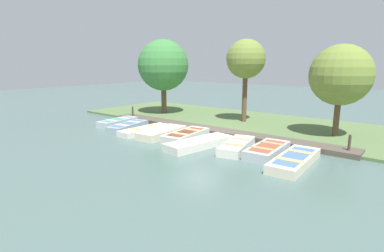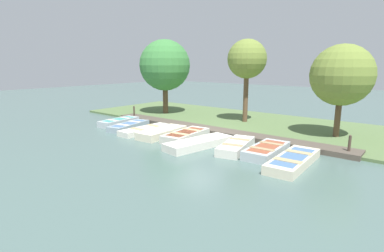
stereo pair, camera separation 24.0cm
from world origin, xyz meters
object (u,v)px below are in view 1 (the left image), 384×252
object	(u,v)px
mooring_post_far	(349,145)
rowboat_5	(200,143)
park_tree_center	(341,75)
rowboat_3	(162,132)
rowboat_1	(128,126)
rowboat_2	(145,130)
rowboat_4	(186,135)
rowboat_8	(294,160)
park_tree_left	(246,60)
mooring_post_near	(133,113)
rowboat_6	(237,146)
rowboat_0	(118,122)
rowboat_7	(267,150)
park_tree_far_left	(163,65)

from	to	relation	value
mooring_post_far	rowboat_5	bearing A→B (deg)	-63.99
park_tree_center	rowboat_3	bearing A→B (deg)	-54.69
rowboat_1	rowboat_2	size ratio (longest dim) A/B	0.95
rowboat_4	rowboat_8	xyz separation A→B (m)	(0.43, 5.83, -0.03)
rowboat_2	park_tree_left	world-z (taller)	park_tree_left
rowboat_2	park_tree_center	distance (m)	10.76
rowboat_2	mooring_post_near	bearing A→B (deg)	-120.62
rowboat_6	rowboat_8	bearing A→B (deg)	68.89
rowboat_0	rowboat_3	bearing A→B (deg)	78.55
rowboat_5	rowboat_6	world-z (taller)	rowboat_6
rowboat_6	park_tree_center	world-z (taller)	park_tree_center
mooring_post_near	mooring_post_far	distance (m)	13.87
rowboat_3	rowboat_4	bearing A→B (deg)	95.36
rowboat_2	rowboat_5	bearing A→B (deg)	85.26
rowboat_3	mooring_post_near	xyz separation A→B (m)	(-2.40, -5.17, 0.27)
rowboat_3	mooring_post_near	distance (m)	5.70
rowboat_7	mooring_post_near	world-z (taller)	mooring_post_near
rowboat_3	mooring_post_far	size ratio (longest dim) A/B	3.26
rowboat_2	mooring_post_far	distance (m)	10.35
mooring_post_far	rowboat_0	bearing A→B (deg)	-81.42
rowboat_3	rowboat_8	bearing A→B (deg)	84.18
rowboat_4	park_tree_left	xyz separation A→B (m)	(-5.68, 0.25, 3.89)
rowboat_6	mooring_post_near	xyz separation A→B (m)	(-2.19, -9.69, 0.28)
rowboat_4	rowboat_8	distance (m)	5.85
rowboat_4	park_tree_center	size ratio (longest dim) A/B	0.63
rowboat_7	rowboat_8	size ratio (longest dim) A/B	0.81
rowboat_0	rowboat_5	xyz separation A→B (m)	(0.87, 7.22, -0.01)
rowboat_4	mooring_post_near	distance (m)	6.99
park_tree_left	rowboat_1	bearing A→B (deg)	-38.47
rowboat_0	rowboat_1	xyz separation A→B (m)	(0.34, 1.42, -0.02)
rowboat_1	rowboat_5	distance (m)	5.82
rowboat_1	rowboat_5	xyz separation A→B (m)	(0.53, 5.79, 0.02)
rowboat_5	rowboat_6	xyz separation A→B (m)	(-0.65, 1.64, 0.01)
park_tree_left	rowboat_7	bearing A→B (deg)	37.06
rowboat_1	mooring_post_near	world-z (taller)	mooring_post_near
rowboat_2	rowboat_3	world-z (taller)	rowboat_3
rowboat_3	rowboat_4	world-z (taller)	rowboat_4
rowboat_5	rowboat_7	distance (m)	3.15
rowboat_1	rowboat_7	size ratio (longest dim) A/B	1.10
rowboat_5	rowboat_7	world-z (taller)	rowboat_7
mooring_post_near	rowboat_1	bearing A→B (deg)	44.26
rowboat_2	rowboat_6	world-z (taller)	rowboat_6
rowboat_5	mooring_post_far	bearing A→B (deg)	126.23
park_tree_far_left	rowboat_0	bearing A→B (deg)	4.74
rowboat_3	rowboat_2	bearing A→B (deg)	-95.31
park_tree_far_left	park_tree_center	bearing A→B (deg)	90.72
park_tree_far_left	mooring_post_far	bearing A→B (deg)	78.47
rowboat_1	park_tree_center	world-z (taller)	park_tree_center
rowboat_1	rowboat_7	world-z (taller)	rowboat_7
rowboat_8	rowboat_7	bearing A→B (deg)	-114.69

